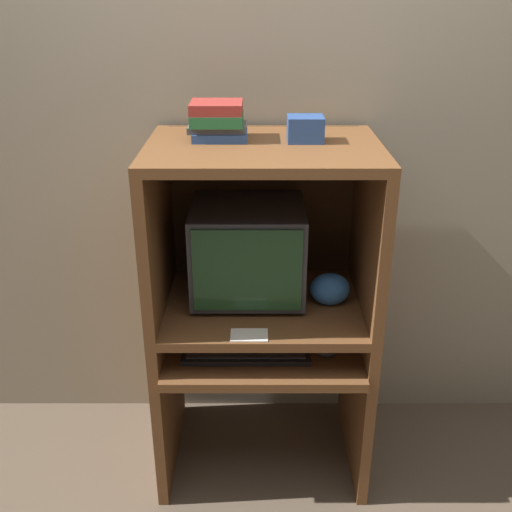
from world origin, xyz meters
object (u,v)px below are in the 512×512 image
object	(u,v)px
crt_monitor	(245,251)
storage_box	(303,129)
mouse	(324,352)
snack_bag	(327,289)
book_stack	(215,121)
keyboard	(244,351)

from	to	relation	value
crt_monitor	storage_box	distance (m)	0.51
crt_monitor	mouse	distance (m)	0.49
snack_bag	book_stack	size ratio (longest dim) A/B	0.74
mouse	storage_box	size ratio (longest dim) A/B	0.56
storage_box	snack_bag	bearing A→B (deg)	-26.11
keyboard	storage_box	xyz separation A→B (m)	(0.21, 0.18, 0.80)
snack_bag	storage_box	bearing A→B (deg)	153.89
snack_bag	keyboard	bearing A→B (deg)	-159.08
crt_monitor	storage_box	xyz separation A→B (m)	(0.20, -0.01, 0.47)
mouse	storage_box	xyz separation A→B (m)	(-0.09, 0.19, 0.80)
keyboard	book_stack	bearing A→B (deg)	115.61
book_stack	storage_box	bearing A→B (deg)	-5.08
crt_monitor	snack_bag	bearing A→B (deg)	-12.38
crt_monitor	mouse	world-z (taller)	crt_monitor
keyboard	book_stack	distance (m)	0.86
crt_monitor	keyboard	world-z (taller)	crt_monitor
crt_monitor	snack_bag	distance (m)	0.35
mouse	snack_bag	size ratio (longest dim) A/B	0.45
mouse	storage_box	distance (m)	0.83
crt_monitor	storage_box	world-z (taller)	storage_box
crt_monitor	keyboard	xyz separation A→B (m)	(-0.01, -0.19, -0.33)
book_stack	mouse	bearing A→B (deg)	-28.36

